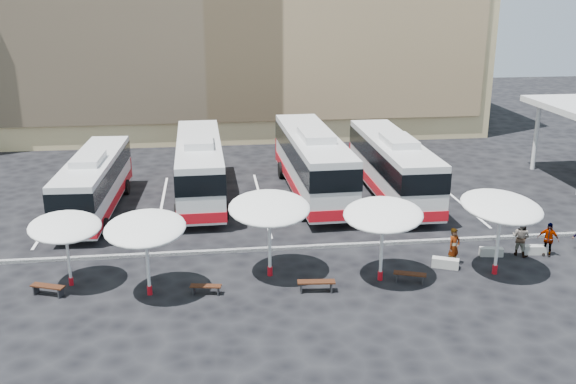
{
  "coord_description": "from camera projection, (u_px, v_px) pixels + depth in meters",
  "views": [
    {
      "loc": [
        -3.02,
        -28.9,
        12.5
      ],
      "look_at": [
        1.0,
        3.0,
        2.2
      ],
      "focal_mm": 40.0,
      "sensor_mm": 36.0,
      "label": 1
    }
  ],
  "objects": [
    {
      "name": "passenger_1",
      "position": [
        522.0,
        237.0,
        31.06
      ],
      "size": [
        1.11,
        1.14,
        1.86
      ],
      "primitive_type": "imported",
      "rotation": [
        0.0,
        0.0,
        2.23
      ],
      "color": "black",
      "rests_on": "ground"
    },
    {
      "name": "bus_1",
      "position": [
        200.0,
        165.0,
        39.3
      ],
      "size": [
        3.13,
        12.76,
        4.04
      ],
      "rotation": [
        0.0,
        0.0,
        0.02
      ],
      "color": "silver",
      "rests_on": "ground"
    },
    {
      "name": "wood_bench_1",
      "position": [
        206.0,
        287.0,
        27.27
      ],
      "size": [
        1.36,
        0.58,
        0.41
      ],
      "rotation": [
        0.0,
        0.0,
        -0.18
      ],
      "color": "black",
      "rests_on": "ground"
    },
    {
      "name": "curb_divider",
      "position": [
        274.0,
        249.0,
        31.93
      ],
      "size": [
        34.0,
        0.25,
        0.15
      ],
      "primitive_type": "cube",
      "color": "black",
      "rests_on": "ground"
    },
    {
      "name": "sunshade_3",
      "position": [
        383.0,
        215.0,
        27.74
      ],
      "size": [
        4.58,
        4.61,
        3.64
      ],
      "rotation": [
        0.0,
        0.0,
        -0.41
      ],
      "color": "silver",
      "rests_on": "ground"
    },
    {
      "name": "sunshade_2",
      "position": [
        269.0,
        208.0,
        28.15
      ],
      "size": [
        3.64,
        3.69,
        3.8
      ],
      "rotation": [
        0.0,
        0.0,
        0.0
      ],
      "color": "silver",
      "rests_on": "ground"
    },
    {
      "name": "wood_bench_0",
      "position": [
        48.0,
        288.0,
        27.15
      ],
      "size": [
        1.53,
        0.91,
        0.45
      ],
      "rotation": [
        0.0,
        0.0,
        -0.37
      ],
      "color": "black",
      "rests_on": "ground"
    },
    {
      "name": "wood_bench_3",
      "position": [
        410.0,
        275.0,
        28.36
      ],
      "size": [
        1.47,
        0.86,
        0.44
      ],
      "rotation": [
        0.0,
        0.0,
        -0.36
      ],
      "color": "black",
      "rests_on": "ground"
    },
    {
      "name": "sunshade_4",
      "position": [
        501.0,
        207.0,
        28.33
      ],
      "size": [
        4.68,
        4.7,
        3.8
      ],
      "rotation": [
        0.0,
        0.0,
        0.36
      ],
      "color": "silver",
      "rests_on": "ground"
    },
    {
      "name": "bus_0",
      "position": [
        94.0,
        182.0,
        36.79
      ],
      "size": [
        3.05,
        11.49,
        3.62
      ],
      "rotation": [
        0.0,
        0.0,
        -0.05
      ],
      "color": "silver",
      "rests_on": "ground"
    },
    {
      "name": "ground",
      "position": [
        275.0,
        254.0,
        31.48
      ],
      "size": [
        120.0,
        120.0,
        0.0
      ],
      "primitive_type": "plane",
      "color": "black",
      "rests_on": "ground"
    },
    {
      "name": "conc_bench_0",
      "position": [
        445.0,
        263.0,
        29.87
      ],
      "size": [
        1.28,
        0.88,
        0.46
      ],
      "primitive_type": "cube",
      "rotation": [
        0.0,
        0.0,
        -0.43
      ],
      "color": "#989892",
      "rests_on": "ground"
    },
    {
      "name": "sunshade_1",
      "position": [
        145.0,
        229.0,
        26.41
      ],
      "size": [
        3.7,
        3.74,
        3.54
      ],
      "rotation": [
        0.0,
        0.0,
        -0.1
      ],
      "color": "silver",
      "rests_on": "ground"
    },
    {
      "name": "bus_3",
      "position": [
        392.0,
        165.0,
        39.52
      ],
      "size": [
        3.02,
        12.7,
        4.03
      ],
      "rotation": [
        0.0,
        0.0,
        -0.0
      ],
      "color": "silver",
      "rests_on": "ground"
    },
    {
      "name": "conc_bench_2",
      "position": [
        534.0,
        250.0,
        31.42
      ],
      "size": [
        1.18,
        0.52,
        0.43
      ],
      "primitive_type": "cube",
      "rotation": [
        0.0,
        0.0,
        -0.12
      ],
      "color": "#989892",
      "rests_on": "ground"
    },
    {
      "name": "bay_lines",
      "position": [
        261.0,
        202.0,
        39.03
      ],
      "size": [
        24.15,
        12.0,
        0.01
      ],
      "color": "white",
      "rests_on": "ground"
    },
    {
      "name": "bus_2",
      "position": [
        312.0,
        161.0,
        39.88
      ],
      "size": [
        3.41,
        13.59,
        4.29
      ],
      "rotation": [
        0.0,
        0.0,
        0.02
      ],
      "color": "silver",
      "rests_on": "ground"
    },
    {
      "name": "conc_bench_1",
      "position": [
        491.0,
        252.0,
        31.19
      ],
      "size": [
        1.15,
        0.55,
        0.42
      ],
      "primitive_type": "cube",
      "rotation": [
        0.0,
        0.0,
        -0.16
      ],
      "color": "#989892",
      "rests_on": "ground"
    },
    {
      "name": "sunshade_0",
      "position": [
        65.0,
        227.0,
        27.35
      ],
      "size": [
        4.04,
        4.06,
        3.21
      ],
      "rotation": [
        0.0,
        0.0,
        0.41
      ],
      "color": "silver",
      "rests_on": "ground"
    },
    {
      "name": "passenger_2",
      "position": [
        548.0,
        239.0,
        31.04
      ],
      "size": [
        1.06,
        0.9,
        1.7
      ],
      "primitive_type": "imported",
      "rotation": [
        0.0,
        0.0,
        -0.6
      ],
      "color": "black",
      "rests_on": "ground"
    },
    {
      "name": "wood_bench_2",
      "position": [
        316.0,
        284.0,
        27.46
      ],
      "size": [
        1.65,
        0.57,
        0.49
      ],
      "rotation": [
        0.0,
        0.0,
        -0.09
      ],
      "color": "black",
      "rests_on": "ground"
    },
    {
      "name": "passenger_0",
      "position": [
        454.0,
        247.0,
        29.96
      ],
      "size": [
        0.79,
        0.68,
        1.83
      ],
      "primitive_type": "imported",
      "rotation": [
        0.0,
        0.0,
        0.44
      ],
      "color": "black",
      "rests_on": "ground"
    }
  ]
}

